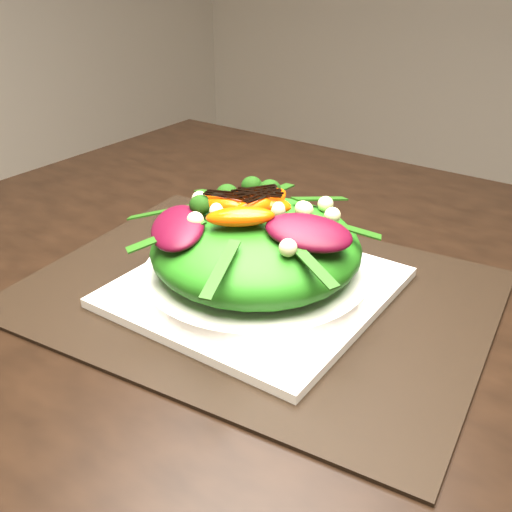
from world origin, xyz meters
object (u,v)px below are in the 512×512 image
Objects in this scene: salad_bowl at (256,276)px; lettuce_mound at (256,247)px; plate_base at (256,287)px; orange_segment at (253,202)px; placemat at (256,292)px.

lettuce_mound is at bearing 0.00° from salad_bowl.
lettuce_mound reaches higher than plate_base.
placemat is at bearing -40.37° from orange_segment.
orange_segment is (-0.01, 0.01, 0.08)m from salad_bowl.
plate_base is 1.08× the size of salad_bowl.
salad_bowl is at bearing -40.37° from orange_segment.
placemat is 0.01m from plate_base.
placemat is at bearing -90.00° from plate_base.
orange_segment reaches higher than placemat.
plate_base is 1.18× the size of lettuce_mound.
salad_bowl is (0.00, 0.00, 0.02)m from placemat.
lettuce_mound is (0.00, 0.00, 0.05)m from plate_base.
placemat is 0.02m from salad_bowl.
plate_base is at bearing -40.37° from orange_segment.
lettuce_mound reaches higher than placemat.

